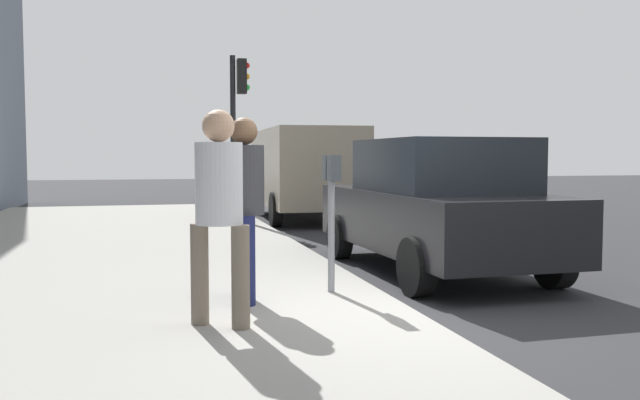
# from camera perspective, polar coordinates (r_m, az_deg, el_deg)

# --- Properties ---
(ground_plane) EXTENTS (80.00, 80.00, 0.00)m
(ground_plane) POSITION_cam_1_polar(r_m,az_deg,el_deg) (6.45, 7.55, -10.22)
(ground_plane) COLOR #2B2B2D
(ground_plane) RESTS_ON ground
(sidewalk_slab) EXTENTS (28.00, 6.00, 0.15)m
(sidewalk_slab) POSITION_cam_1_polar(r_m,az_deg,el_deg) (6.03, -20.50, -10.69)
(sidewalk_slab) COLOR gray
(sidewalk_slab) RESTS_ON ground_plane
(parking_meter) EXTENTS (0.36, 0.12, 1.41)m
(parking_meter) POSITION_cam_1_polar(r_m,az_deg,el_deg) (6.89, 0.97, 0.53)
(parking_meter) COLOR gray
(parking_meter) RESTS_ON sidewalk_slab
(pedestrian_at_meter) EXTENTS (0.54, 0.39, 1.77)m
(pedestrian_at_meter) POSITION_cam_1_polar(r_m,az_deg,el_deg) (6.49, -6.42, 0.55)
(pedestrian_at_meter) COLOR #191E4C
(pedestrian_at_meter) RESTS_ON sidewalk_slab
(pedestrian_bystander) EXTENTS (0.39, 0.46, 1.78)m
(pedestrian_bystander) POSITION_cam_1_polar(r_m,az_deg,el_deg) (5.55, -8.53, 0.06)
(pedestrian_bystander) COLOR #726656
(pedestrian_bystander) RESTS_ON sidewalk_slab
(parked_sedan_near) EXTENTS (4.44, 2.05, 1.77)m
(parked_sedan_near) POSITION_cam_1_polar(r_m,az_deg,el_deg) (9.07, 9.76, -0.46)
(parked_sedan_near) COLOR black
(parked_sedan_near) RESTS_ON ground_plane
(parked_van_far) EXTENTS (5.27, 2.28, 2.18)m
(parked_van_far) POSITION_cam_1_polar(r_m,az_deg,el_deg) (16.48, -1.36, 2.73)
(parked_van_far) COLOR gray
(parked_van_far) RESTS_ON ground_plane
(traffic_signal) EXTENTS (0.24, 0.44, 3.60)m
(traffic_signal) POSITION_cam_1_polar(r_m,az_deg,el_deg) (15.11, -6.99, 7.61)
(traffic_signal) COLOR black
(traffic_signal) RESTS_ON sidewalk_slab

